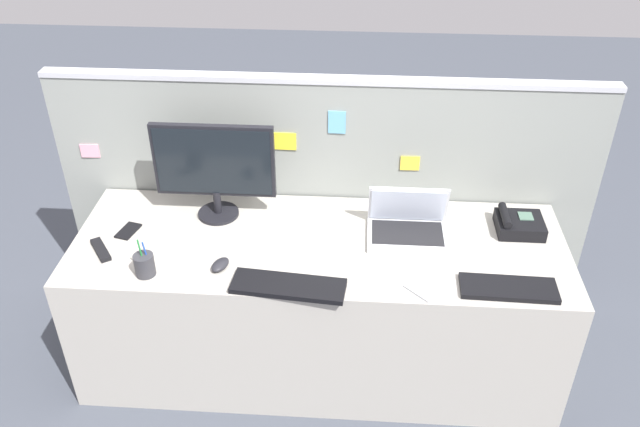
{
  "coord_description": "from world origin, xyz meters",
  "views": [
    {
      "loc": [
        0.16,
        -2.32,
        2.42
      ],
      "look_at": [
        0.0,
        0.05,
        0.83
      ],
      "focal_mm": 36.88,
      "sensor_mm": 36.0,
      "label": 1
    }
  ],
  "objects_px": {
    "laptop": "(408,224)",
    "keyboard_spare": "(288,286)",
    "cell_phone_silver_slab": "(421,290)",
    "tv_remote": "(101,250)",
    "keyboard_main": "(508,288)",
    "pen_cup": "(144,265)",
    "desk_phone": "(518,224)",
    "computer_mouse_right_hand": "(220,265)",
    "desktop_monitor": "(214,166)",
    "cell_phone_black_slab": "(128,231)"
  },
  "relations": [
    {
      "from": "keyboard_main",
      "to": "desk_phone",
      "type": "bearing_deg",
      "value": 76.86
    },
    {
      "from": "computer_mouse_right_hand",
      "to": "tv_remote",
      "type": "height_order",
      "value": "computer_mouse_right_hand"
    },
    {
      "from": "cell_phone_black_slab",
      "to": "cell_phone_silver_slab",
      "type": "relative_size",
      "value": 0.95
    },
    {
      "from": "computer_mouse_right_hand",
      "to": "tv_remote",
      "type": "bearing_deg",
      "value": -166.63
    },
    {
      "from": "keyboard_main",
      "to": "cell_phone_silver_slab",
      "type": "bearing_deg",
      "value": -173.75
    },
    {
      "from": "keyboard_main",
      "to": "computer_mouse_right_hand",
      "type": "distance_m",
      "value": 1.18
    },
    {
      "from": "pen_cup",
      "to": "cell_phone_silver_slab",
      "type": "xyz_separation_m",
      "value": [
        1.13,
        -0.03,
        -0.04
      ]
    },
    {
      "from": "desk_phone",
      "to": "pen_cup",
      "type": "bearing_deg",
      "value": -165.17
    },
    {
      "from": "keyboard_main",
      "to": "pen_cup",
      "type": "height_order",
      "value": "pen_cup"
    },
    {
      "from": "keyboard_main",
      "to": "pen_cup",
      "type": "distance_m",
      "value": 1.47
    },
    {
      "from": "laptop",
      "to": "computer_mouse_right_hand",
      "type": "height_order",
      "value": "laptop"
    },
    {
      "from": "desk_phone",
      "to": "cell_phone_black_slab",
      "type": "height_order",
      "value": "desk_phone"
    },
    {
      "from": "laptop",
      "to": "keyboard_spare",
      "type": "bearing_deg",
      "value": -139.9
    },
    {
      "from": "laptop",
      "to": "computer_mouse_right_hand",
      "type": "relative_size",
      "value": 3.54
    },
    {
      "from": "desktop_monitor",
      "to": "laptop",
      "type": "relative_size",
      "value": 1.55
    },
    {
      "from": "keyboard_spare",
      "to": "pen_cup",
      "type": "bearing_deg",
      "value": -179.37
    },
    {
      "from": "keyboard_spare",
      "to": "tv_remote",
      "type": "distance_m",
      "value": 0.85
    },
    {
      "from": "desk_phone",
      "to": "computer_mouse_right_hand",
      "type": "relative_size",
      "value": 2.06
    },
    {
      "from": "laptop",
      "to": "desk_phone",
      "type": "bearing_deg",
      "value": 6.37
    },
    {
      "from": "laptop",
      "to": "keyboard_spare",
      "type": "height_order",
      "value": "laptop"
    },
    {
      "from": "desk_phone",
      "to": "cell_phone_black_slab",
      "type": "relative_size",
      "value": 1.65
    },
    {
      "from": "keyboard_spare",
      "to": "pen_cup",
      "type": "height_order",
      "value": "pen_cup"
    },
    {
      "from": "cell_phone_black_slab",
      "to": "tv_remote",
      "type": "xyz_separation_m",
      "value": [
        -0.07,
        -0.15,
        0.01
      ]
    },
    {
      "from": "desktop_monitor",
      "to": "desk_phone",
      "type": "bearing_deg",
      "value": -1.8
    },
    {
      "from": "computer_mouse_right_hand",
      "to": "keyboard_spare",
      "type": "bearing_deg",
      "value": 0.8
    },
    {
      "from": "pen_cup",
      "to": "cell_phone_black_slab",
      "type": "height_order",
      "value": "pen_cup"
    },
    {
      "from": "laptop",
      "to": "cell_phone_silver_slab",
      "type": "relative_size",
      "value": 2.69
    },
    {
      "from": "cell_phone_silver_slab",
      "to": "tv_remote",
      "type": "bearing_deg",
      "value": 127.77
    },
    {
      "from": "laptop",
      "to": "desk_phone",
      "type": "height_order",
      "value": "laptop"
    },
    {
      "from": "laptop",
      "to": "cell_phone_silver_slab",
      "type": "height_order",
      "value": "laptop"
    },
    {
      "from": "keyboard_main",
      "to": "tv_remote",
      "type": "bearing_deg",
      "value": 176.9
    },
    {
      "from": "cell_phone_black_slab",
      "to": "cell_phone_silver_slab",
      "type": "xyz_separation_m",
      "value": [
        1.29,
        -0.32,
        0.0
      ]
    },
    {
      "from": "tv_remote",
      "to": "laptop",
      "type": "bearing_deg",
      "value": -25.89
    },
    {
      "from": "desk_phone",
      "to": "computer_mouse_right_hand",
      "type": "distance_m",
      "value": 1.33
    },
    {
      "from": "laptop",
      "to": "pen_cup",
      "type": "distance_m",
      "value": 1.14
    },
    {
      "from": "keyboard_main",
      "to": "keyboard_spare",
      "type": "distance_m",
      "value": 0.88
    },
    {
      "from": "laptop",
      "to": "keyboard_main",
      "type": "relative_size",
      "value": 0.92
    },
    {
      "from": "desktop_monitor",
      "to": "desk_phone",
      "type": "distance_m",
      "value": 1.39
    },
    {
      "from": "keyboard_main",
      "to": "tv_remote",
      "type": "relative_size",
      "value": 2.25
    },
    {
      "from": "keyboard_main",
      "to": "computer_mouse_right_hand",
      "type": "bearing_deg",
      "value": 178.41
    },
    {
      "from": "keyboard_main",
      "to": "pen_cup",
      "type": "bearing_deg",
      "value": -178.53
    },
    {
      "from": "desktop_monitor",
      "to": "computer_mouse_right_hand",
      "type": "relative_size",
      "value": 5.47
    },
    {
      "from": "tv_remote",
      "to": "keyboard_spare",
      "type": "bearing_deg",
      "value": -48.19
    },
    {
      "from": "keyboard_main",
      "to": "computer_mouse_right_hand",
      "type": "relative_size",
      "value": 3.83
    },
    {
      "from": "pen_cup",
      "to": "laptop",
      "type": "bearing_deg",
      "value": 18.52
    },
    {
      "from": "keyboard_main",
      "to": "keyboard_spare",
      "type": "xyz_separation_m",
      "value": [
        -0.88,
        -0.05,
        0.0
      ]
    },
    {
      "from": "keyboard_main",
      "to": "cell_phone_black_slab",
      "type": "bearing_deg",
      "value": 171.42
    },
    {
      "from": "laptop",
      "to": "pen_cup",
      "type": "relative_size",
      "value": 2.04
    },
    {
      "from": "tv_remote",
      "to": "pen_cup",
      "type": "bearing_deg",
      "value": -65.5
    },
    {
      "from": "desktop_monitor",
      "to": "keyboard_spare",
      "type": "xyz_separation_m",
      "value": [
        0.38,
        -0.51,
        -0.25
      ]
    }
  ]
}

